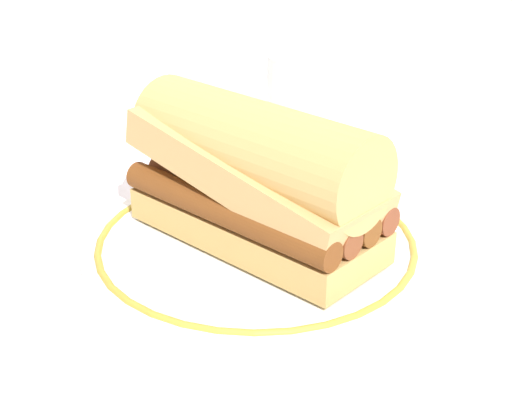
{
  "coord_description": "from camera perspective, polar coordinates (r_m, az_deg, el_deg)",
  "views": [
    {
      "loc": [
        0.19,
        -0.51,
        0.31
      ],
      "look_at": [
        -0.03,
        -0.01,
        0.04
      ],
      "focal_mm": 54.18,
      "sensor_mm": 36.0,
      "label": 1
    }
  ],
  "objects": [
    {
      "name": "sausage_sandwich",
      "position": [
        0.6,
        0.0,
        2.26
      ],
      "size": [
        0.23,
        0.16,
        0.11
      ],
      "rotation": [
        0.0,
        0.0,
        -0.34
      ],
      "color": "tan",
      "rests_on": "plate"
    },
    {
      "name": "ground_plane",
      "position": [
        0.63,
        2.51,
        -3.95
      ],
      "size": [
        1.5,
        1.5,
        0.0
      ],
      "primitive_type": "plane",
      "color": "white"
    },
    {
      "name": "drinking_glass",
      "position": [
        0.84,
        3.22,
        7.28
      ],
      "size": [
        0.07,
        0.07,
        0.1
      ],
      "color": "silver",
      "rests_on": "ground_plane"
    },
    {
      "name": "plate",
      "position": [
        0.63,
        0.0,
        -3.05
      ],
      "size": [
        0.28,
        0.28,
        0.01
      ],
      "color": "white",
      "rests_on": "ground_plane"
    }
  ]
}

